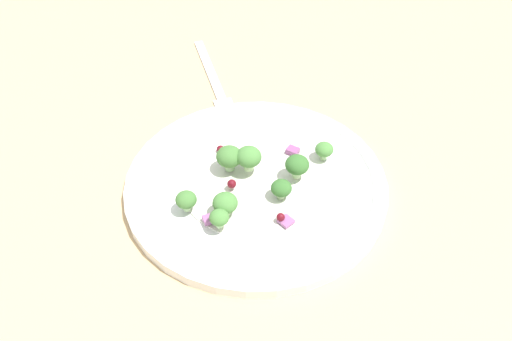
{
  "coord_description": "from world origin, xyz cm",
  "views": [
    {
      "loc": [
        -42.84,
        6.66,
        43.04
      ],
      "look_at": [
        -1.2,
        1.05,
        2.7
      ],
      "focal_mm": 38.57,
      "sensor_mm": 36.0,
      "label": 1
    }
  ],
  "objects_px": {
    "plate": "(256,183)",
    "broccoli_floret_1": "(324,150)",
    "broccoli_floret_0": "(225,203)",
    "broccoli_floret_2": "(219,218)",
    "fork": "(214,80)"
  },
  "relations": [
    {
      "from": "plate",
      "to": "fork",
      "type": "bearing_deg",
      "value": 8.0
    },
    {
      "from": "broccoli_floret_0",
      "to": "broccoli_floret_1",
      "type": "distance_m",
      "value": 0.13
    },
    {
      "from": "broccoli_floret_0",
      "to": "broccoli_floret_1",
      "type": "xyz_separation_m",
      "value": [
        0.07,
        -0.12,
        -0.0
      ]
    },
    {
      "from": "broccoli_floret_2",
      "to": "broccoli_floret_1",
      "type": "bearing_deg",
      "value": -55.18
    },
    {
      "from": "plate",
      "to": "broccoli_floret_1",
      "type": "xyz_separation_m",
      "value": [
        0.02,
        -0.08,
        0.02
      ]
    },
    {
      "from": "broccoli_floret_1",
      "to": "fork",
      "type": "distance_m",
      "value": 0.22
    },
    {
      "from": "broccoli_floret_1",
      "to": "broccoli_floret_2",
      "type": "xyz_separation_m",
      "value": [
        -0.09,
        0.12,
        0.0
      ]
    },
    {
      "from": "plate",
      "to": "fork",
      "type": "height_order",
      "value": "plate"
    },
    {
      "from": "broccoli_floret_0",
      "to": "fork",
      "type": "xyz_separation_m",
      "value": [
        0.25,
        -0.01,
        -0.03
      ]
    },
    {
      "from": "broccoli_floret_1",
      "to": "broccoli_floret_2",
      "type": "bearing_deg",
      "value": 124.82
    },
    {
      "from": "fork",
      "to": "broccoli_floret_2",
      "type": "bearing_deg",
      "value": 176.81
    },
    {
      "from": "broccoli_floret_1",
      "to": "broccoli_floret_2",
      "type": "relative_size",
      "value": 1.05
    },
    {
      "from": "plate",
      "to": "broccoli_floret_2",
      "type": "distance_m",
      "value": 0.08
    },
    {
      "from": "broccoli_floret_1",
      "to": "broccoli_floret_2",
      "type": "distance_m",
      "value": 0.15
    },
    {
      "from": "fork",
      "to": "broccoli_floret_0",
      "type": "bearing_deg",
      "value": 178.28
    }
  ]
}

